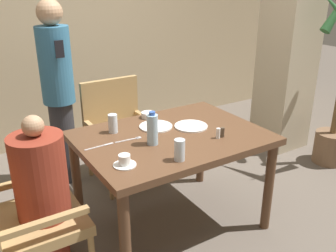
{
  "coord_description": "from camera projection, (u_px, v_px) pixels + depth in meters",
  "views": [
    {
      "loc": [
        -1.32,
        -2.06,
        1.82
      ],
      "look_at": [
        0.0,
        0.05,
        0.81
      ],
      "focal_mm": 40.0,
      "sensor_mm": 36.0,
      "label": 1
    }
  ],
  "objects": [
    {
      "name": "wall_back",
      "position": [
        69.0,
        16.0,
        4.03
      ],
      "size": [
        8.0,
        0.06,
        2.8
      ],
      "color": "tan",
      "rests_on": "ground_plane"
    },
    {
      "name": "glass_tall_near",
      "position": [
        113.0,
        124.0,
        2.67
      ],
      "size": [
        0.07,
        0.07,
        0.14
      ],
      "color": "silver",
      "rests_on": "dining_table"
    },
    {
      "name": "diner_in_left_chair",
      "position": [
        43.0,
        197.0,
        2.28
      ],
      "size": [
        0.32,
        0.32,
        1.09
      ],
      "color": "maroon",
      "rests_on": "ground_plane"
    },
    {
      "name": "chair_far_side",
      "position": [
        119.0,
        128.0,
        3.47
      ],
      "size": [
        0.56,
        0.56,
        0.92
      ],
      "color": "#A88451",
      "rests_on": "ground_plane"
    },
    {
      "name": "chair_left_side",
      "position": [
        19.0,
        214.0,
        2.23
      ],
      "size": [
        0.56,
        0.56,
        0.92
      ],
      "color": "#A88451",
      "rests_on": "ground_plane"
    },
    {
      "name": "glass_tall_mid",
      "position": [
        180.0,
        150.0,
        2.27
      ],
      "size": [
        0.07,
        0.07,
        0.14
      ],
      "color": "silver",
      "rests_on": "dining_table"
    },
    {
      "name": "teacup_with_saucer",
      "position": [
        125.0,
        161.0,
        2.22
      ],
      "size": [
        0.14,
        0.14,
        0.07
      ],
      "color": "white",
      "rests_on": "dining_table"
    },
    {
      "name": "pepper_shaker",
      "position": [
        222.0,
        132.0,
        2.61
      ],
      "size": [
        0.03,
        0.03,
        0.07
      ],
      "color": "#4C3D2D",
      "rests_on": "dining_table"
    },
    {
      "name": "dining_table",
      "position": [
        172.0,
        147.0,
        2.69
      ],
      "size": [
        1.3,
        0.96,
        0.76
      ],
      "color": "brown",
      "rests_on": "ground_plane"
    },
    {
      "name": "pillar_stone",
      "position": [
        291.0,
        24.0,
        3.85
      ],
      "size": [
        0.47,
        0.47,
        2.7
      ],
      "color": "#BCAD8E",
      "rests_on": "ground_plane"
    },
    {
      "name": "bowl_small",
      "position": [
        148.0,
        115.0,
        2.97
      ],
      "size": [
        0.11,
        0.11,
        0.05
      ],
      "color": "white",
      "rests_on": "dining_table"
    },
    {
      "name": "salt_shaker",
      "position": [
        218.0,
        133.0,
        2.59
      ],
      "size": [
        0.03,
        0.03,
        0.07
      ],
      "color": "white",
      "rests_on": "dining_table"
    },
    {
      "name": "water_bottle",
      "position": [
        152.0,
        129.0,
        2.47
      ],
      "size": [
        0.07,
        0.07,
        0.23
      ],
      "color": "#A3C6DB",
      "rests_on": "dining_table"
    },
    {
      "name": "ground_plane",
      "position": [
        171.0,
        223.0,
        2.94
      ],
      "size": [
        16.0,
        16.0,
        0.0
      ],
      "primitive_type": "plane",
      "color": "#60564C"
    },
    {
      "name": "standing_host",
      "position": [
        58.0,
        90.0,
        3.26
      ],
      "size": [
        0.28,
        0.32,
        1.64
      ],
      "color": "#2D2D33",
      "rests_on": "ground_plane"
    },
    {
      "name": "fork_beside_plate",
      "position": [
        131.0,
        139.0,
        2.58
      ],
      "size": [
        0.19,
        0.03,
        0.0
      ],
      "color": "silver",
      "rests_on": "dining_table"
    },
    {
      "name": "knife_beside_plate",
      "position": [
        101.0,
        146.0,
        2.47
      ],
      "size": [
        0.2,
        0.02,
        0.0
      ],
      "color": "silver",
      "rests_on": "dining_table"
    },
    {
      "name": "plate_main_left",
      "position": [
        156.0,
        126.0,
        2.79
      ],
      "size": [
        0.25,
        0.25,
        0.01
      ],
      "color": "white",
      "rests_on": "dining_table"
    },
    {
      "name": "plate_main_right",
      "position": [
        191.0,
        126.0,
        2.79
      ],
      "size": [
        0.25,
        0.25,
        0.01
      ],
      "color": "white",
      "rests_on": "dining_table"
    }
  ]
}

